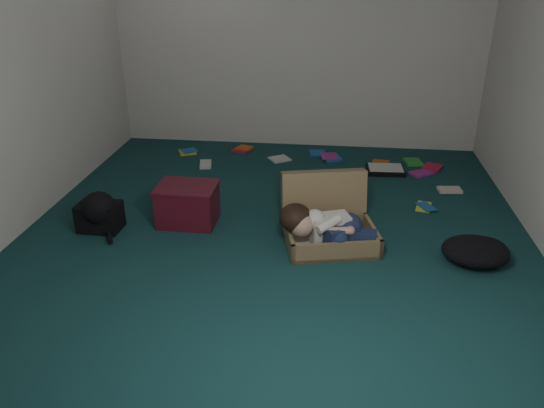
# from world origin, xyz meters

# --- Properties ---
(floor) EXTENTS (4.50, 4.50, 0.00)m
(floor) POSITION_xyz_m (0.00, 0.00, 0.00)
(floor) COLOR #163D3F
(floor) RESTS_ON ground
(wall_back) EXTENTS (4.50, 0.00, 4.50)m
(wall_back) POSITION_xyz_m (0.00, 2.25, 1.30)
(wall_back) COLOR white
(wall_back) RESTS_ON ground
(wall_front) EXTENTS (4.50, 0.00, 4.50)m
(wall_front) POSITION_xyz_m (0.00, -2.25, 1.30)
(wall_front) COLOR white
(wall_front) RESTS_ON ground
(wall_left) EXTENTS (0.00, 4.50, 4.50)m
(wall_left) POSITION_xyz_m (-2.00, 0.00, 1.30)
(wall_left) COLOR white
(wall_left) RESTS_ON ground
(suitcase) EXTENTS (0.80, 0.79, 0.49)m
(suitcase) POSITION_xyz_m (0.41, 0.03, 0.15)
(suitcase) COLOR olive
(suitcase) RESTS_ON floor
(person) EXTENTS (0.75, 0.37, 0.30)m
(person) POSITION_xyz_m (0.40, -0.15, 0.19)
(person) COLOR white
(person) RESTS_ON suitcase
(maroon_bin) EXTENTS (0.48, 0.38, 0.33)m
(maroon_bin) POSITION_xyz_m (-0.73, 0.16, 0.17)
(maroon_bin) COLOR #53111F
(maroon_bin) RESTS_ON floor
(backpack) EXTENTS (0.42, 0.35, 0.25)m
(backpack) POSITION_xyz_m (-1.40, -0.05, 0.12)
(backpack) COLOR black
(backpack) RESTS_ON floor
(clothing_pile) EXTENTS (0.54, 0.47, 0.15)m
(clothing_pile) POSITION_xyz_m (1.42, -0.09, 0.08)
(clothing_pile) COLOR black
(clothing_pile) RESTS_ON floor
(paper_tray) EXTENTS (0.39, 0.30, 0.05)m
(paper_tray) POSITION_xyz_m (0.97, 1.49, 0.03)
(paper_tray) COLOR black
(paper_tray) RESTS_ON floor
(book_scatter) EXTENTS (2.89, 1.51, 0.02)m
(book_scatter) POSITION_xyz_m (0.47, 1.58, 0.01)
(book_scatter) COLOR yellow
(book_scatter) RESTS_ON floor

